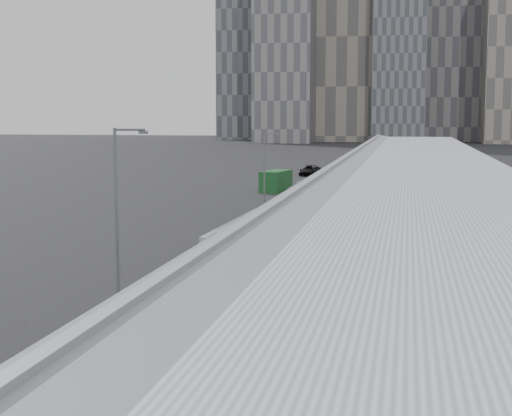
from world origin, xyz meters
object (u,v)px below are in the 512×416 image
(street_lamp_far, at_px, (266,162))
(shipping_container, at_px, (276,181))
(bus_4, at_px, (284,228))
(suv, at_px, (310,170))
(bus_2, at_px, (209,297))
(street_lamp_near, at_px, (119,200))
(bus_6, at_px, (316,194))
(bus_5, at_px, (310,203))
(bus_3, at_px, (251,253))

(street_lamp_far, distance_m, shipping_container, 13.23)
(bus_4, height_order, street_lamp_far, street_lamp_far)
(shipping_container, relative_size, suv, 0.96)
(bus_2, xyz_separation_m, suv, (-7.21, 98.87, -0.67))
(street_lamp_near, relative_size, street_lamp_far, 1.16)
(bus_6, bearing_deg, shipping_container, 115.83)
(suv, bearing_deg, bus_6, -76.12)
(suv, bearing_deg, bus_5, -76.88)
(bus_2, xyz_separation_m, bus_6, (-0.79, 52.25, -0.07))
(bus_2, height_order, street_lamp_near, street_lamp_near)
(bus_6, bearing_deg, bus_3, -87.26)
(bus_2, bearing_deg, shipping_container, 91.21)
(bus_4, height_order, shipping_container, bus_4)
(bus_5, distance_m, street_lamp_near, 36.09)
(bus_4, bearing_deg, bus_2, -90.94)
(bus_6, bearing_deg, bus_5, -84.10)
(bus_4, xyz_separation_m, bus_6, (-0.74, 27.92, -0.02))
(street_lamp_far, bearing_deg, shipping_container, 94.12)
(bus_2, relative_size, bus_4, 1.04)
(bus_6, xyz_separation_m, street_lamp_far, (-6.54, 4.15, 3.36))
(bus_3, bearing_deg, bus_6, 92.59)
(street_lamp_near, distance_m, shipping_container, 63.48)
(bus_5, xyz_separation_m, street_lamp_near, (-6.73, -35.25, 3.85))
(bus_2, distance_m, suv, 99.13)
(suv, bearing_deg, bus_3, -79.41)
(shipping_container, bearing_deg, street_lamp_near, -77.51)
(bus_6, relative_size, shipping_container, 1.98)
(bus_5, height_order, street_lamp_near, street_lamp_near)
(bus_2, xyz_separation_m, shipping_container, (-8.25, 69.15, -0.12))
(street_lamp_far, height_order, suv, street_lamp_far)
(bus_5, bearing_deg, bus_3, -89.86)
(bus_4, bearing_deg, street_lamp_near, -110.98)
(bus_3, bearing_deg, bus_5, 91.38)
(bus_6, relative_size, suv, 1.90)
(street_lamp_near, bearing_deg, suv, 90.28)
(bus_4, xyz_separation_m, shipping_container, (-8.20, 44.82, -0.07))
(bus_2, bearing_deg, bus_4, 84.52)
(bus_6, bearing_deg, street_lamp_near, -95.31)
(bus_2, relative_size, bus_5, 0.94)
(street_lamp_far, bearing_deg, bus_6, -32.37)
(suv, bearing_deg, street_lamp_near, -83.68)
(bus_3, bearing_deg, suv, 96.42)
(bus_6, relative_size, street_lamp_far, 1.46)
(street_lamp_near, bearing_deg, street_lamp_far, 90.65)
(bus_6, bearing_deg, bus_2, -87.12)
(bus_3, bearing_deg, bus_4, 90.80)
(bus_4, height_order, bus_6, bus_4)
(bus_3, height_order, suv, bus_3)
(bus_2, xyz_separation_m, street_lamp_near, (-6.76, 5.82, 3.98))
(bus_3, xyz_separation_m, shipping_container, (-7.97, 57.31, -0.24))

